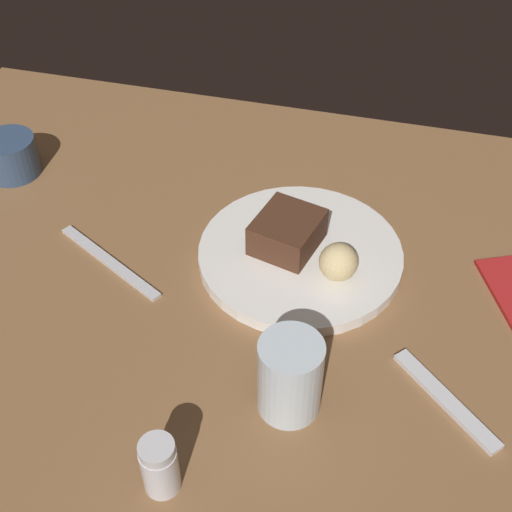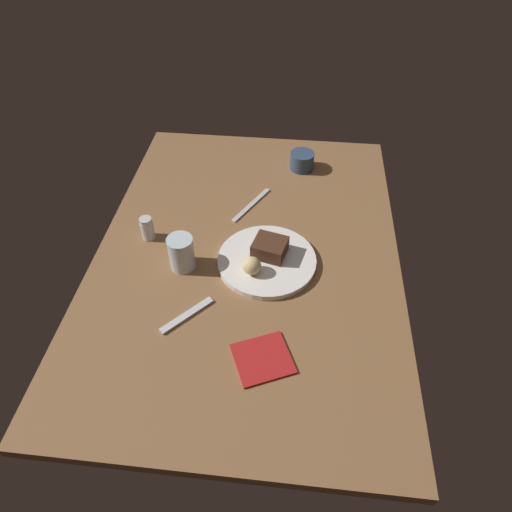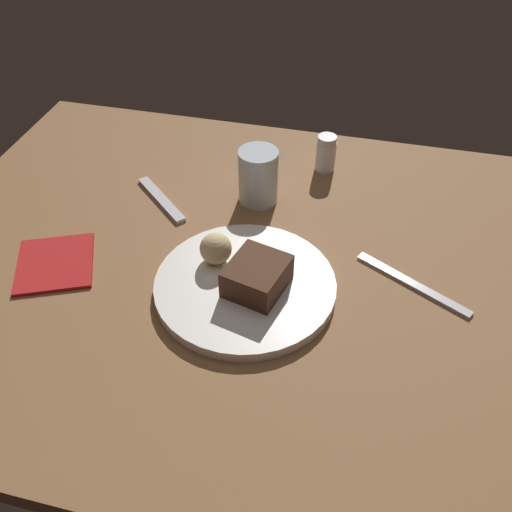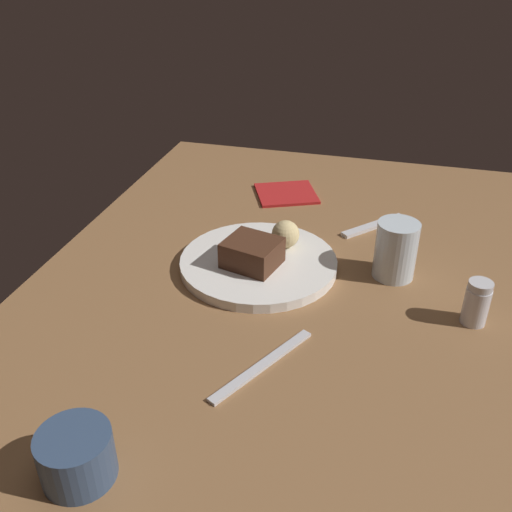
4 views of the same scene
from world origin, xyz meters
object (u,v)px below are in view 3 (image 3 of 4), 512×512
chocolate_cake_slice (257,276)px  bread_roll (216,249)px  water_glass (258,176)px  butter_knife (413,284)px  dessert_plate (245,286)px  dessert_spoon (161,199)px  folded_napkin (55,263)px  salt_shaker (326,153)px

chocolate_cake_slice → bread_roll: bread_roll is taller
water_glass → butter_knife: bearing=150.8°
dessert_plate → chocolate_cake_slice: size_ratio=3.12×
water_glass → chocolate_cake_slice: bearing=103.2°
dessert_spoon → chocolate_cake_slice: bearing=2.3°
chocolate_cake_slice → butter_knife: 23.75cm
bread_roll → chocolate_cake_slice: bearing=151.2°
dessert_spoon → water_glass: bearing=57.7°
dessert_plate → bread_roll: bread_roll is taller
chocolate_cake_slice → folded_napkin: chocolate_cake_slice is taller
water_glass → folded_napkin: size_ratio=0.79×
bread_roll → folded_napkin: (24.75, 5.20, -3.85)cm
dessert_plate → folded_napkin: size_ratio=2.17×
bread_roll → butter_knife: bread_roll is taller
chocolate_cake_slice → dessert_plate: bearing=-16.7°
bread_roll → folded_napkin: bread_roll is taller
water_glass → bread_roll: bearing=84.1°
water_glass → dessert_spoon: (16.56, 4.56, -4.56)cm
dessert_plate → water_glass: 23.01cm
water_glass → folded_napkin: bearing=42.1°
chocolate_cake_slice → salt_shaker: 35.60cm
dessert_spoon → folded_napkin: size_ratio=1.21×
salt_shaker → folded_napkin: size_ratio=0.57×
dessert_plate → chocolate_cake_slice: (-1.96, 0.59, 3.08)cm
bread_roll → dessert_spoon: 20.84cm
dessert_spoon → butter_knife: size_ratio=0.79×
dessert_plate → salt_shaker: salt_shaker is taller
bread_roll → water_glass: 19.05cm
water_glass → dessert_spoon: size_ratio=0.65×
chocolate_cake_slice → dessert_spoon: bearing=-40.0°
dessert_plate → butter_knife: 25.16cm
salt_shaker → butter_knife: (-17.60, 27.75, -3.24)cm
salt_shaker → water_glass: size_ratio=0.72×
chocolate_cake_slice → butter_knife: size_ratio=0.45×
butter_knife → salt_shaker: bearing=150.8°
butter_knife → folded_napkin: bearing=-142.5°
water_glass → butter_knife: water_glass is taller
chocolate_cake_slice → folded_napkin: (32.11, 1.15, -3.64)cm
folded_napkin → dessert_plate: bearing=-176.7°
butter_knife → dessert_spoon: bearing=-165.4°
butter_knife → folded_napkin: size_ratio=1.54×
chocolate_cake_slice → folded_napkin: 32.34cm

